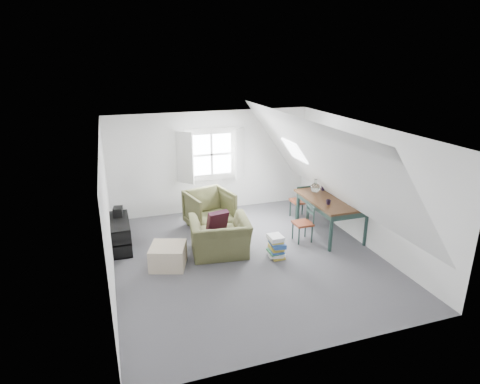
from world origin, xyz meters
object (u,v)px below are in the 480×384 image
object	(u,v)px
armchair_near	(220,254)
ottoman	(168,256)
magazine_stack	(276,247)
dining_chair_near	(304,223)
armchair_far	(210,227)
media_shelf	(121,236)
dining_chair_far	(300,201)
dining_table	(331,203)

from	to	relation	value
armchair_near	ottoman	bearing A→B (deg)	15.57
ottoman	magazine_stack	world-z (taller)	magazine_stack
ottoman	dining_chair_near	distance (m)	2.92
ottoman	dining_chair_near	size ratio (longest dim) A/B	0.79
armchair_far	media_shelf	distance (m)	2.04
dining_chair_far	dining_table	bearing A→B (deg)	105.03
magazine_stack	armchair_near	bearing A→B (deg)	154.86
dining_chair_near	ottoman	bearing A→B (deg)	-86.61
dining_table	ottoman	bearing A→B (deg)	-178.08
ottoman	dining_chair_far	world-z (taller)	dining_chair_far
dining_chair_far	dining_chair_near	size ratio (longest dim) A/B	1.09
armchair_far	dining_chair_near	size ratio (longest dim) A/B	1.21
armchair_near	dining_chair_near	xyz separation A→B (m)	(1.86, 0.04, 0.41)
media_shelf	dining_chair_near	bearing A→B (deg)	-8.89
armchair_far	dining_chair_far	bearing A→B (deg)	-16.96
armchair_near	dining_table	distance (m)	2.66
armchair_near	dining_table	xyz separation A→B (m)	(2.55, 0.17, 0.72)
armchair_far	dining_chair_far	distance (m)	2.26
media_shelf	dining_table	bearing A→B (deg)	-5.23
ottoman	media_shelf	xyz separation A→B (m)	(-0.80, 1.07, 0.06)
dining_table	media_shelf	size ratio (longest dim) A/B	1.44
ottoman	dining_chair_near	xyz separation A→B (m)	(2.90, 0.20, 0.20)
armchair_near	ottoman	distance (m)	1.08
armchair_near	ottoman	world-z (taller)	ottoman
armchair_near	dining_chair_near	distance (m)	1.90
armchair_near	armchair_far	size ratio (longest dim) A/B	1.18
armchair_near	media_shelf	bearing A→B (deg)	-19.28
ottoman	media_shelf	size ratio (longest dim) A/B	0.55
armchair_far	ottoman	world-z (taller)	armchair_far
dining_chair_near	media_shelf	size ratio (longest dim) A/B	0.69
dining_chair_far	armchair_near	bearing A→B (deg)	29.72
dining_table	dining_chair_near	xyz separation A→B (m)	(-0.69, -0.13, -0.31)
dining_chair_far	dining_chair_near	distance (m)	1.23
armchair_near	dining_chair_far	bearing A→B (deg)	-146.20
dining_chair_far	magazine_stack	bearing A→B (deg)	54.17
armchair_far	magazine_stack	world-z (taller)	magazine_stack
armchair_near	dining_chair_far	size ratio (longest dim) A/B	1.31
dining_chair_far	magazine_stack	xyz separation A→B (m)	(-1.33, -1.65, -0.22)
armchair_far	ottoman	size ratio (longest dim) A/B	1.53
dining_table	dining_chair_near	size ratio (longest dim) A/B	2.09
dining_table	dining_chair_far	distance (m)	1.06
dining_table	armchair_far	bearing A→B (deg)	151.36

